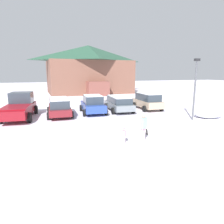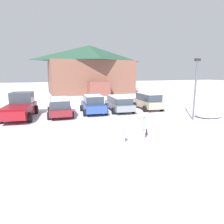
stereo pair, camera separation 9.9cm
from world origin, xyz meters
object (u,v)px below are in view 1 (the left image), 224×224
Objects in this scene: parked_maroon_van at (59,106)px; pickup_truck at (20,106)px; parked_beige_suv at (148,101)px; ski_lodge at (89,69)px; lamp_post at (195,86)px; parked_grey_wagon at (119,103)px; parked_blue_hatchback at (93,104)px; pair_of_skis at (145,131)px; skier_adult_in_blue_parka at (143,126)px; plowed_snow_pile at (208,114)px; skier_child_in_pink_snowsuit at (124,135)px.

pickup_truck reaches higher than parked_maroon_van.
ski_lodge is at bearing 95.07° from parked_beige_suv.
parked_grey_wagon is at bearing 127.92° from lamp_post.
parked_blue_hatchback is 0.86× the size of lamp_post.
parked_maroon_van is 0.97× the size of parked_grey_wagon.
parked_beige_suv reaches higher than pair_of_skis.
parked_beige_suv is 2.45× the size of skier_adult_in_blue_parka.
lamp_post is at bearing -52.08° from parked_grey_wagon.
plowed_snow_pile is at bearing -79.12° from ski_lodge.
skier_child_in_pink_snowsuit reaches higher than plowed_snow_pile.
skier_adult_in_blue_parka is (-3.60, -28.76, -3.58)m from ski_lodge.
pair_of_skis is (-4.25, -7.28, -0.92)m from parked_beige_suv.
pickup_truck is at bearing 173.04° from parked_maroon_van.
parked_beige_suv reaches higher than parked_grey_wagon.
skier_child_in_pink_snowsuit is (6.01, -9.03, -0.49)m from pickup_truck.
skier_adult_in_blue_parka is at bearing -156.36° from plowed_snow_pile.
parked_maroon_van is at bearing 124.94° from pair_of_skis.
parked_beige_suv is at bearing 53.76° from skier_child_in_pink_snowsuit.
plowed_snow_pile is (9.10, -5.23, -0.56)m from parked_blue_hatchback.
plowed_snow_pile is at bearing -40.60° from parked_grey_wagon.
lamp_post is (4.42, -5.67, 1.99)m from parked_grey_wagon.
skier_adult_in_blue_parka is at bearing -66.36° from parked_maroon_van.
skier_adult_in_blue_parka is (-2.09, -9.11, 0.10)m from parked_grey_wagon.
parked_grey_wagon reaches higher than pair_of_skis.
skier_adult_in_blue_parka is at bearing -6.98° from skier_child_in_pink_snowsuit.
ski_lodge is at bearing 82.86° from skier_adult_in_blue_parka.
parked_maroon_van is at bearing 157.49° from plowed_snow_pile.
skier_child_in_pink_snowsuit is (-3.21, -8.97, -0.34)m from parked_grey_wagon.
parked_blue_hatchback is at bearing 142.68° from lamp_post.
parked_maroon_van is at bearing -176.67° from parked_grey_wagon.
skier_child_in_pink_snowsuit is 0.53× the size of skier_adult_in_blue_parka.
skier_child_in_pink_snowsuit is at bearing -92.90° from parked_blue_hatchback.
parked_grey_wagon is 3.54× the size of pair_of_skis.
pair_of_skis is (4.94, -7.07, -0.86)m from parked_maroon_van.
ski_lodge reaches higher than pair_of_skis.
ski_lodge reaches higher than skier_child_in_pink_snowsuit.
parked_blue_hatchback is at bearing 103.84° from pair_of_skis.
skier_child_in_pink_snowsuit is 0.37× the size of plowed_snow_pile.
pickup_truck is at bearing 127.87° from skier_adult_in_blue_parka.
parked_beige_suv is 1.68× the size of plowed_snow_pile.
parked_beige_suv reaches higher than parked_maroon_van.
skier_child_in_pink_snowsuit is 2.76m from pair_of_skis.
parked_maroon_van is at bearing 107.46° from skier_child_in_pink_snowsuit.
lamp_post is at bearing -37.32° from parked_blue_hatchback.
plowed_snow_pile is (6.33, -5.43, -0.52)m from parked_grey_wagon.
pair_of_skis is at bearing 57.02° from skier_adult_in_blue_parka.
parked_blue_hatchback is at bearing 150.10° from plowed_snow_pile.
ski_lodge reaches higher than parked_grey_wagon.
pickup_truck reaches higher than plowed_snow_pile.
pair_of_skis is at bearing -120.30° from parked_beige_suv.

